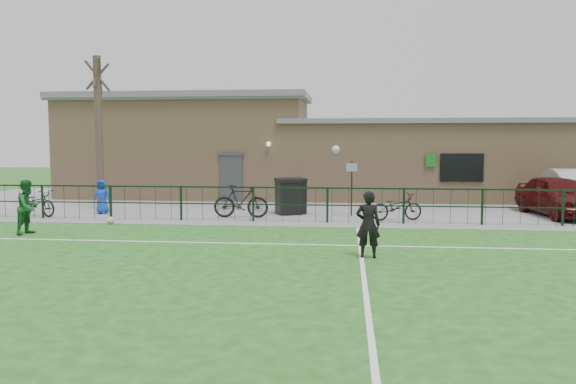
# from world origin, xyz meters

# --- Properties ---
(ground) EXTENTS (90.00, 90.00, 0.00)m
(ground) POSITION_xyz_m (0.00, 0.00, 0.00)
(ground) COLOR #1D5619
(ground) RESTS_ON ground
(paving_strip) EXTENTS (34.00, 13.00, 0.02)m
(paving_strip) POSITION_xyz_m (0.00, 13.50, 0.01)
(paving_strip) COLOR slate
(paving_strip) RESTS_ON ground
(pitch_line_touch) EXTENTS (28.00, 0.10, 0.01)m
(pitch_line_touch) POSITION_xyz_m (0.00, 7.80, 0.00)
(pitch_line_touch) COLOR white
(pitch_line_touch) RESTS_ON ground
(pitch_line_mid) EXTENTS (28.00, 0.10, 0.01)m
(pitch_line_mid) POSITION_xyz_m (0.00, 4.00, 0.00)
(pitch_line_mid) COLOR white
(pitch_line_mid) RESTS_ON ground
(pitch_line_perp) EXTENTS (0.10, 16.00, 0.01)m
(pitch_line_perp) POSITION_xyz_m (2.00, 0.00, 0.00)
(pitch_line_perp) COLOR white
(pitch_line_perp) RESTS_ON ground
(perimeter_fence) EXTENTS (28.00, 0.10, 1.20)m
(perimeter_fence) POSITION_xyz_m (0.00, 8.00, 0.60)
(perimeter_fence) COLOR black
(perimeter_fence) RESTS_ON ground
(bare_tree) EXTENTS (0.30, 0.30, 6.00)m
(bare_tree) POSITION_xyz_m (-8.00, 10.50, 3.00)
(bare_tree) COLOR #403027
(bare_tree) RESTS_ON ground
(wheelie_bin_left) EXTENTS (1.08, 1.15, 1.23)m
(wheelie_bin_left) POSITION_xyz_m (-0.52, 10.02, 0.64)
(wheelie_bin_left) COLOR black
(wheelie_bin_left) RESTS_ON paving_strip
(wheelie_bin_right) EXTENTS (1.09, 1.16, 1.24)m
(wheelie_bin_right) POSITION_xyz_m (-0.37, 10.25, 0.64)
(wheelie_bin_right) COLOR black
(wheelie_bin_right) RESTS_ON paving_strip
(sign_post) EXTENTS (0.08, 0.08, 2.00)m
(sign_post) POSITION_xyz_m (1.81, 9.82, 1.02)
(sign_post) COLOR black
(sign_post) RESTS_ON paving_strip
(car_maroon) EXTENTS (2.22, 4.50, 1.48)m
(car_maroon) POSITION_xyz_m (9.24, 10.47, 0.76)
(car_maroon) COLOR #450C0E
(car_maroon) RESTS_ON paving_strip
(bicycle_c) EXTENTS (1.91, 1.26, 0.95)m
(bicycle_c) POSITION_xyz_m (-9.49, 8.50, 0.49)
(bicycle_c) COLOR black
(bicycle_c) RESTS_ON paving_strip
(bicycle_d) EXTENTS (1.96, 0.61, 1.17)m
(bicycle_d) POSITION_xyz_m (-2.08, 8.84, 0.60)
(bicycle_d) COLOR black
(bicycle_d) RESTS_ON paving_strip
(bicycle_e) EXTENTS (1.87, 1.04, 0.93)m
(bicycle_e) POSITION_xyz_m (3.33, 8.74, 0.49)
(bicycle_e) COLOR black
(bicycle_e) RESTS_ON paving_strip
(spectator_child) EXTENTS (0.65, 0.44, 1.28)m
(spectator_child) POSITION_xyz_m (-7.44, 9.38, 0.66)
(spectator_child) COLOR #133FB6
(spectator_child) RESTS_ON paving_strip
(goalkeeper_kick) EXTENTS (1.24, 3.75, 2.60)m
(goalkeeper_kick) POSITION_xyz_m (2.12, 2.61, 0.84)
(goalkeeper_kick) COLOR black
(goalkeeper_kick) RESTS_ON ground
(outfield_player) EXTENTS (0.74, 0.88, 1.60)m
(outfield_player) POSITION_xyz_m (-7.65, 4.86, 0.80)
(outfield_player) COLOR #195926
(outfield_player) RESTS_ON ground
(ball_ground) EXTENTS (0.24, 0.24, 0.24)m
(ball_ground) POSITION_xyz_m (-6.09, 7.01, 0.12)
(ball_ground) COLOR white
(ball_ground) RESTS_ON ground
(clubhouse) EXTENTS (24.25, 5.40, 4.96)m
(clubhouse) POSITION_xyz_m (-0.88, 16.50, 2.22)
(clubhouse) COLOR tan
(clubhouse) RESTS_ON ground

